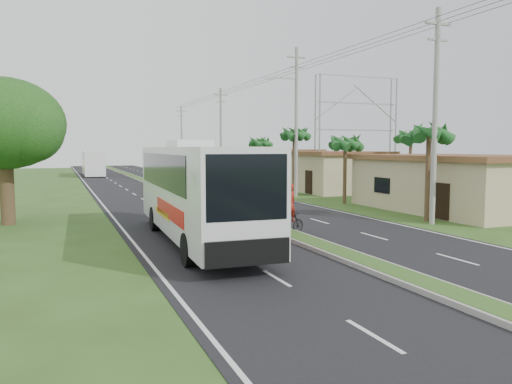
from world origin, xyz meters
name	(u,v)px	position (x,y,z in m)	size (l,w,h in m)	color
ground	(304,242)	(0.00, 0.00, 0.00)	(180.00, 180.00, 0.00)	#334D1C
road_asphalt	(188,198)	(0.00, 20.00, 0.01)	(14.00, 160.00, 0.02)	black
median_strip	(188,197)	(0.00, 20.00, 0.10)	(1.20, 160.00, 0.18)	gray
lane_edge_left	(100,202)	(-6.70, 20.00, 0.00)	(0.12, 160.00, 0.01)	silver
lane_edge_right	(266,195)	(6.70, 20.00, 0.00)	(0.12, 160.00, 0.01)	silver
shop_near	(458,183)	(14.00, 6.00, 1.78)	(8.60, 12.60, 3.52)	tan
shop_mid	(330,171)	(14.00, 22.00, 1.86)	(7.60, 10.60, 3.67)	tan
shop_far	(270,165)	(14.00, 36.00, 1.93)	(8.60, 11.60, 3.82)	tan
palm_verge_a	(429,133)	(9.00, 3.00, 4.74)	(2.40, 2.40, 5.45)	#473321
palm_verge_b	(345,142)	(9.40, 12.00, 4.36)	(2.40, 2.40, 5.05)	#473321
palm_verge_c	(294,134)	(8.80, 19.00, 5.12)	(2.40, 2.40, 5.85)	#473321
palm_verge_d	(259,142)	(9.30, 28.00, 4.55)	(2.40, 2.40, 5.25)	#473321
palm_behind_shop	(411,136)	(17.50, 15.00, 4.93)	(2.40, 2.40, 5.65)	#473321
shade_tree	(2,127)	(-12.11, 10.02, 5.03)	(6.30, 6.00, 7.54)	#473321
utility_pole_a	(435,114)	(8.50, 2.00, 5.67)	(1.60, 0.28, 11.00)	gray
utility_pole_b	(296,120)	(8.47, 18.00, 6.26)	(3.20, 0.28, 12.00)	gray
utility_pole_c	(221,134)	(8.50, 38.00, 5.67)	(1.60, 0.28, 11.00)	gray
utility_pole_d	(182,139)	(8.50, 58.00, 5.42)	(1.60, 0.28, 10.50)	gray
billboard_lattice	(356,123)	(22.00, 30.00, 6.82)	(10.18, 1.18, 12.07)	gray
coach_bus_main	(196,186)	(-4.19, 1.68, 2.36)	(3.25, 13.37, 4.29)	silver
coach_bus_far	(93,162)	(-4.78, 57.31, 2.02)	(2.84, 12.26, 3.56)	white
motorcyclist	(290,216)	(0.30, 2.00, 0.86)	(1.74, 0.93, 2.33)	black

